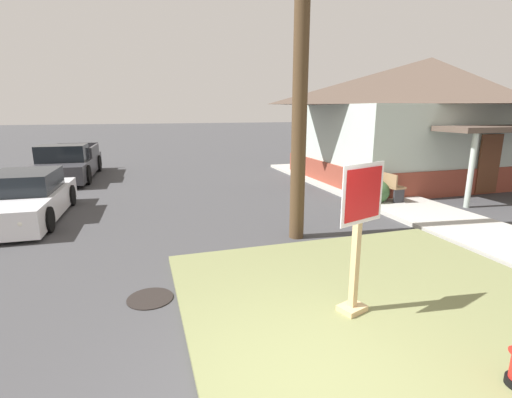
{
  "coord_description": "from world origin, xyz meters",
  "views": [
    {
      "loc": [
        -1.44,
        -2.78,
        2.84
      ],
      "look_at": [
        0.81,
        4.42,
        1.03
      ],
      "focal_mm": 26.17,
      "sensor_mm": 36.0,
      "label": 1
    }
  ],
  "objects": [
    {
      "name": "grass_corner_patch",
      "position": [
        1.87,
        1.52,
        0.04
      ],
      "size": [
        5.82,
        5.3,
        0.08
      ],
      "primitive_type": "cube",
      "color": "olive",
      "rests_on": "ground"
    },
    {
      "name": "sidewalk_strip",
      "position": [
        5.98,
        6.0,
        0.06
      ],
      "size": [
        2.2,
        17.92,
        0.12
      ],
      "primitive_type": "cube",
      "color": "#B2AFA8",
      "rests_on": "ground"
    },
    {
      "name": "stop_sign",
      "position": [
        1.28,
        1.32,
        1.13
      ],
      "size": [
        0.76,
        0.38,
        2.1
      ],
      "color": "tan",
      "rests_on": "grass_corner_patch"
    },
    {
      "name": "manhole_cover",
      "position": [
        -1.44,
        2.7,
        0.01
      ],
      "size": [
        0.7,
        0.7,
        0.02
      ],
      "primitive_type": "cylinder",
      "color": "black",
      "rests_on": "ground"
    },
    {
      "name": "parked_sedan_white",
      "position": [
        -4.43,
        8.16,
        0.54
      ],
      "size": [
        2.01,
        4.38,
        1.25
      ],
      "color": "silver",
      "rests_on": "ground"
    },
    {
      "name": "pickup_truck_charcoal",
      "position": [
        -4.35,
        14.39,
        0.62
      ],
      "size": [
        2.26,
        5.5,
        1.48
      ],
      "color": "#38383D",
      "rests_on": "ground"
    },
    {
      "name": "street_bench",
      "position": [
        5.81,
        6.99,
        0.58
      ],
      "size": [
        0.46,
        1.48,
        0.85
      ],
      "color": "#93704C",
      "rests_on": "sidewalk_strip"
    },
    {
      "name": "utility_pole",
      "position": [
        1.86,
        4.68,
        4.73
      ],
      "size": [
        1.87,
        0.32,
        9.11
      ],
      "color": "#4C3823",
      "rests_on": "ground"
    },
    {
      "name": "corner_house",
      "position": [
        9.85,
        10.03,
        2.49
      ],
      "size": [
        9.74,
        7.91,
        4.85
      ],
      "color": "brown",
      "rests_on": "ground"
    },
    {
      "name": "shrub_by_curb",
      "position": [
        5.28,
        6.82,
        0.4
      ],
      "size": [
        1.06,
        1.06,
        0.81
      ],
      "primitive_type": "ellipsoid",
      "color": "#375B33",
      "rests_on": "ground"
    }
  ]
}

